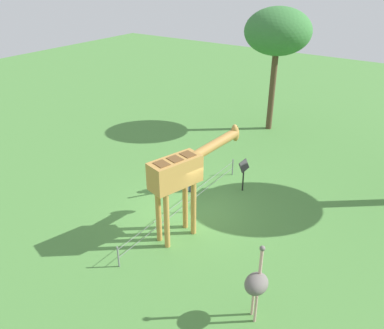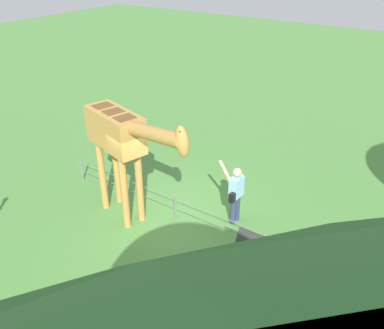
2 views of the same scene
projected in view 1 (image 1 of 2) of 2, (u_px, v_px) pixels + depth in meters
ground_plane at (188, 213)px, 14.28m from camera, size 60.00×60.00×0.00m
giraffe at (183, 174)px, 12.18m from camera, size 3.61×1.44×3.42m
visitor at (189, 171)px, 15.27m from camera, size 0.60×0.59×1.75m
ostrich at (256, 284)px, 9.53m from camera, size 0.70×0.56×2.25m
tree_northeast at (278, 32)px, 19.28m from camera, size 3.35×3.35×6.36m
info_sign at (244, 170)px, 15.28m from camera, size 0.56×0.21×1.32m
wire_fence at (186, 203)px, 14.14m from camera, size 7.05×0.05×0.75m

